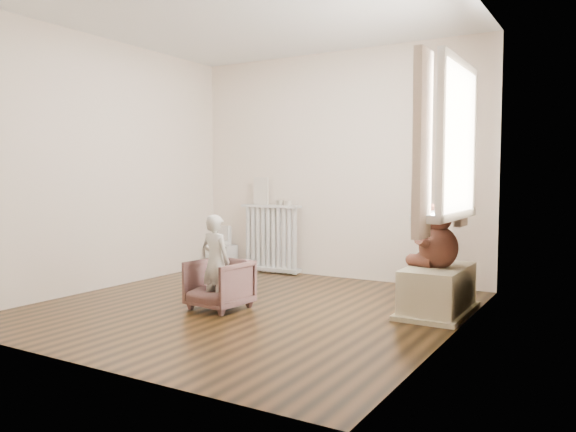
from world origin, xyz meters
The scene contains 20 objects.
floor centered at (0.00, 0.00, 0.00)m, with size 3.60×3.60×0.01m, color black.
ceiling centered at (0.00, 0.00, 2.60)m, with size 3.60×3.60×0.01m, color white.
back_wall centered at (0.00, 1.80, 1.30)m, with size 3.60×0.02×2.60m, color white.
front_wall centered at (0.00, -1.80, 1.30)m, with size 3.60×0.02×2.60m, color white.
left_wall centered at (-1.80, 0.00, 1.30)m, with size 0.02×3.60×2.60m, color white.
right_wall centered at (1.80, 0.00, 1.30)m, with size 0.02×3.60×2.60m, color white.
window centered at (1.76, 0.30, 1.45)m, with size 0.03×0.90×1.10m, color white.
window_sill centered at (1.67, 0.30, 0.87)m, with size 0.22×1.10×0.06m, color silver.
curtain_left centered at (1.65, -0.27, 1.39)m, with size 0.06×0.26×1.30m, color #C8B197.
curtain_right centered at (1.65, 0.87, 1.39)m, with size 0.06×0.26×1.30m, color #C8B197.
radiator centered at (-0.82, 1.68, 0.39)m, with size 0.78×0.15×0.83m, color silver.
paper_doll centered at (-0.96, 1.68, 0.99)m, with size 0.20×0.02×0.33m, color beige.
tin_a centered at (-0.69, 1.68, 0.86)m, with size 0.10×0.10×0.06m, color #A59E8C.
tin_b centered at (-0.57, 1.68, 0.85)m, with size 0.10×0.10×0.05m, color #A59E8C.
toy_vanity centered at (-1.55, 1.65, 0.28)m, with size 0.34×0.24×0.54m, color silver.
armchair centered at (-0.19, -0.17, 0.22)m, with size 0.47×0.48×0.44m, color #51332E.
child centered at (-0.19, -0.22, 0.43)m, with size 0.30×0.20×0.82m, color beige.
toy_bench centered at (1.52, 0.66, 0.20)m, with size 0.45×0.86×0.40m, color beige.
teddy_bear centered at (1.53, 0.63, 0.67)m, with size 0.43×0.33×0.53m, color #3C1D15, non-canonical shape.
plush_cat centered at (1.66, 0.49, 1.00)m, with size 0.18×0.29×0.25m, color gray, non-canonical shape.
Camera 1 is at (2.83, -4.08, 1.17)m, focal length 35.00 mm.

